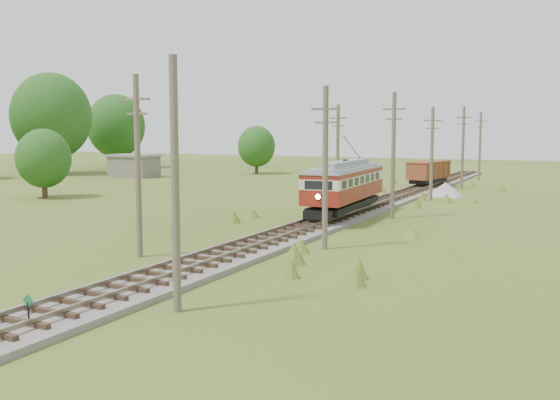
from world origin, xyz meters
The scene contains 18 objects.
railbed_main centered at (0.00, 34.00, 0.19)m, with size 3.60×96.00×0.57m.
switch_marker centered at (-0.20, 1.50, 0.63)m, with size 0.45×0.06×1.08m.
streetcar centered at (0.00, 29.86, 2.53)m, with size 3.45×11.90×5.39m.
gondola centered at (0.00, 56.09, 1.86)m, with size 3.44×7.50×2.40m.
gravel_pile centered at (3.57, 48.25, 0.63)m, with size 3.69×3.91×1.34m.
utility_pole_r_1 centered at (3.10, 5.00, 4.40)m, with size 0.30×0.30×8.80m.
utility_pole_r_2 centered at (3.30, 18.00, 4.42)m, with size 1.60×0.30×8.60m.
utility_pole_r_3 centered at (3.20, 31.00, 4.63)m, with size 1.60×0.30×9.00m.
utility_pole_r_4 centered at (3.00, 44.00, 4.32)m, with size 1.60×0.30×8.40m.
utility_pole_r_5 centered at (3.40, 57.00, 4.58)m, with size 1.60×0.30×8.90m.
utility_pole_r_6 centered at (3.20, 70.00, 4.47)m, with size 1.60×0.30×8.70m.
utility_pole_l_a centered at (-4.20, 12.00, 4.63)m, with size 1.60×0.30×9.00m.
utility_pole_l_b centered at (-4.50, 40.00, 4.42)m, with size 1.60×0.30×8.60m.
tree_left_4 centered at (-54.00, 54.00, 8.37)m, with size 11.34×11.34×14.61m.
tree_left_5 centered at (-56.00, 70.00, 7.12)m, with size 9.66×9.66×12.44m.
tree_mid_a centered at (-28.00, 68.00, 4.02)m, with size 5.46×5.46×7.03m.
tree_mid_c centered at (-30.00, 30.00, 3.71)m, with size 5.04×5.04×6.49m.
shed centered at (-40.00, 55.00, 1.57)m, with size 6.40×4.40×3.10m.
Camera 1 is at (15.71, -12.37, 6.26)m, focal length 40.00 mm.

